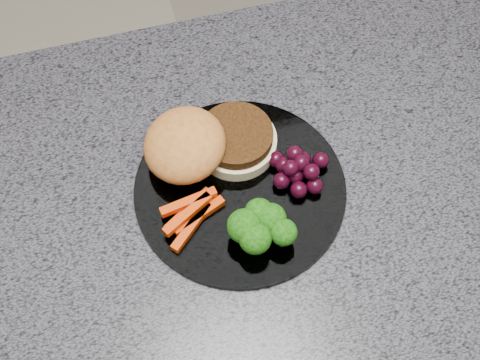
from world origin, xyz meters
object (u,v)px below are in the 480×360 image
(island_cabinet, at_px, (286,305))
(burger, at_px, (203,145))
(grape_bunch, at_px, (299,170))
(plate, at_px, (240,189))

(island_cabinet, relative_size, burger, 6.11)
(burger, height_order, grape_bunch, burger)
(island_cabinet, distance_m, plate, 0.48)
(plate, relative_size, grape_bunch, 3.42)
(grape_bunch, bearing_deg, island_cabinet, -45.19)
(burger, bearing_deg, grape_bunch, -49.91)
(island_cabinet, height_order, grape_bunch, grape_bunch)
(plate, height_order, grape_bunch, grape_bunch)
(island_cabinet, bearing_deg, grape_bunch, 134.81)
(burger, bearing_deg, plate, -81.85)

